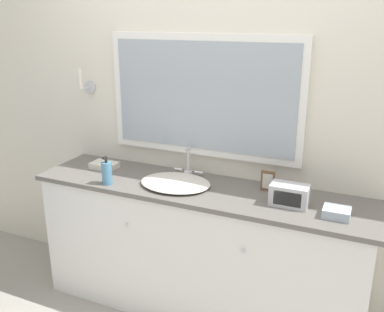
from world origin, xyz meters
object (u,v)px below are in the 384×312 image
object	(u,v)px
sink_basin	(176,182)
appliance_box	(289,195)
picture_frame	(268,181)
soap_bottle	(107,173)

from	to	relation	value
sink_basin	appliance_box	bearing A→B (deg)	-1.03
picture_frame	sink_basin	bearing A→B (deg)	-165.91
appliance_box	picture_frame	distance (m)	0.22
soap_bottle	appliance_box	world-z (taller)	soap_bottle
picture_frame	appliance_box	bearing A→B (deg)	-42.83
soap_bottle	picture_frame	world-z (taller)	soap_bottle
sink_basin	appliance_box	size ratio (longest dim) A/B	2.14
sink_basin	appliance_box	world-z (taller)	sink_basin
sink_basin	picture_frame	distance (m)	0.57
sink_basin	picture_frame	world-z (taller)	sink_basin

